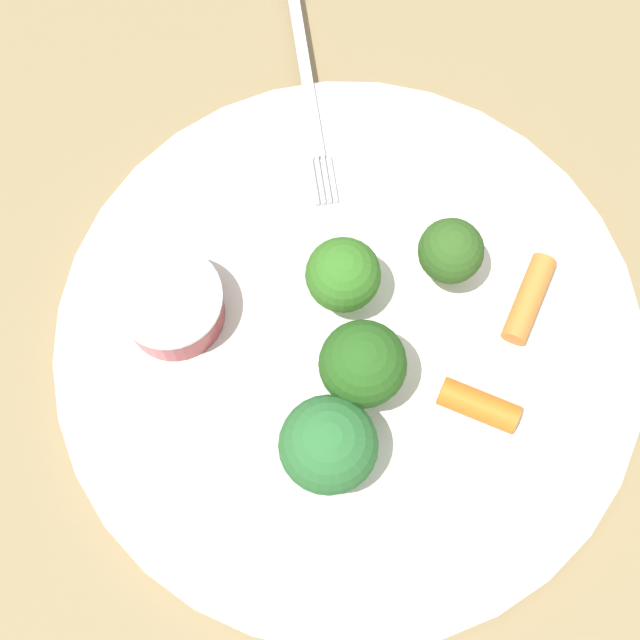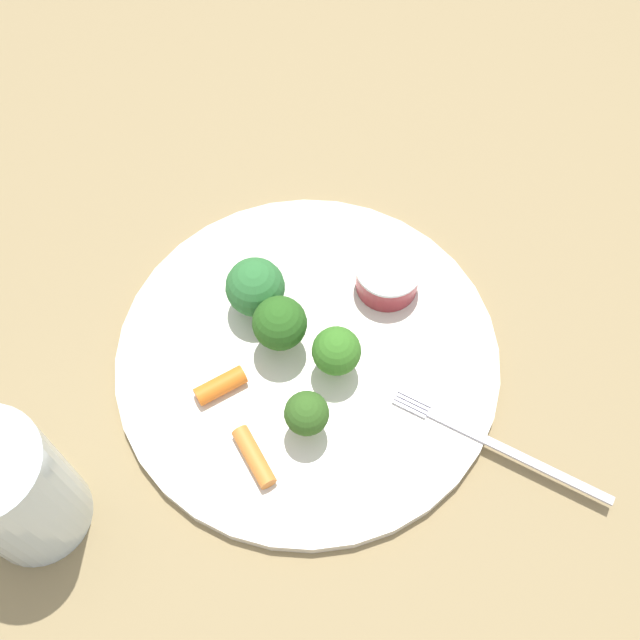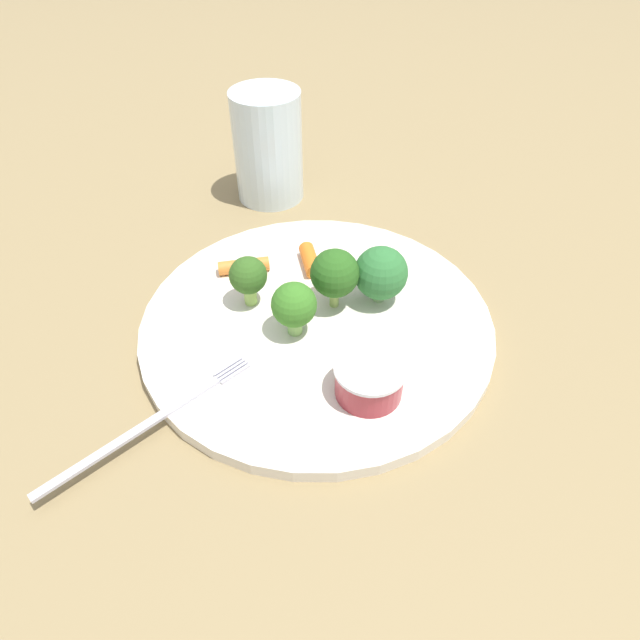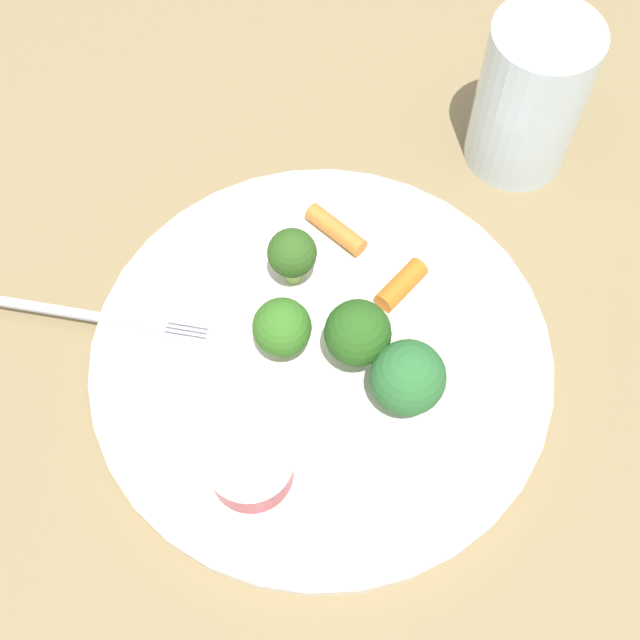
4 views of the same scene
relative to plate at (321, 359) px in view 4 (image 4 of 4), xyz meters
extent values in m
plane|color=olive|center=(0.00, 0.00, -0.01)|extent=(2.40, 2.40, 0.00)
cylinder|color=silver|center=(0.00, 0.00, 0.00)|extent=(0.31, 0.31, 0.01)
cylinder|color=maroon|center=(0.09, 0.03, 0.02)|extent=(0.05, 0.05, 0.03)
cylinder|color=silver|center=(0.09, 0.03, 0.03)|extent=(0.05, 0.05, 0.00)
cylinder|color=#88B674|center=(-0.02, 0.06, 0.01)|extent=(0.01, 0.01, 0.01)
sphere|color=#2E6E34|center=(-0.02, 0.06, 0.04)|extent=(0.05, 0.05, 0.05)
cylinder|color=#98B45A|center=(-0.02, 0.02, 0.02)|extent=(0.01, 0.01, 0.02)
sphere|color=#285A1C|center=(-0.02, 0.02, 0.04)|extent=(0.04, 0.04, 0.04)
cylinder|color=#87BD60|center=(0.02, -0.02, 0.01)|extent=(0.01, 0.01, 0.02)
sphere|color=#377323|center=(0.02, -0.02, 0.04)|extent=(0.04, 0.04, 0.04)
cylinder|color=#99C55A|center=(-0.03, -0.06, 0.02)|extent=(0.01, 0.01, 0.02)
sphere|color=#315B1E|center=(-0.03, -0.06, 0.04)|extent=(0.03, 0.03, 0.03)
cylinder|color=orange|center=(-0.07, 0.00, 0.01)|extent=(0.04, 0.02, 0.01)
cylinder|color=orange|center=(-0.07, -0.06, 0.01)|extent=(0.02, 0.05, 0.01)
cube|color=silver|center=(0.11, -0.14, 0.01)|extent=(0.10, 0.12, 0.00)
cube|color=silver|center=(0.05, -0.08, 0.01)|extent=(0.02, 0.02, 0.00)
cube|color=silver|center=(0.05, -0.07, 0.01)|extent=(0.02, 0.02, 0.00)
cube|color=silver|center=(0.06, -0.07, 0.01)|extent=(0.02, 0.02, 0.00)
cube|color=silver|center=(0.06, -0.07, 0.01)|extent=(0.02, 0.02, 0.00)
cylinder|color=silver|center=(-0.23, -0.03, 0.05)|extent=(0.08, 0.08, 0.12)
camera|label=1|loc=(-0.06, 0.13, 0.49)|focal=54.72mm
camera|label=2|loc=(-0.10, -0.26, 0.58)|focal=44.51mm
camera|label=3|loc=(0.35, -0.03, 0.34)|focal=30.70mm
camera|label=4|loc=(0.17, 0.18, 0.52)|focal=48.53mm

